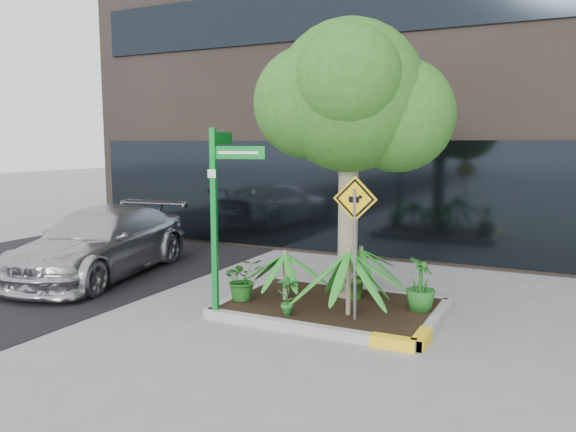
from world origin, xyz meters
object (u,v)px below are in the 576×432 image
at_px(tree, 350,96).
at_px(cattle_sign, 355,224).
at_px(parked_car, 101,242).
at_px(street_sign_post, 219,202).

relative_size(tree, cattle_sign, 2.25).
xyz_separation_m(parked_car, street_sign_post, (3.67, -1.31, 1.10)).
distance_m(tree, cattle_sign, 2.24).
bearing_deg(street_sign_post, parked_car, 148.41).
relative_size(parked_car, cattle_sign, 2.27).
relative_size(street_sign_post, cattle_sign, 1.40).
bearing_deg(tree, parked_car, -177.59).
distance_m(tree, street_sign_post, 2.66).
bearing_deg(cattle_sign, tree, 112.23).
bearing_deg(street_sign_post, tree, 33.90).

